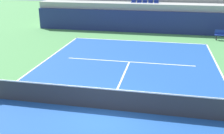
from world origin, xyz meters
The scene contains 11 objects.
ground_plane centered at (0.00, 0.00, 0.00)m, with size 80.00×80.00×0.00m, color #4C8C4C.
court_surface centered at (0.00, 0.00, 0.01)m, with size 11.00×24.00×0.01m, color #1E4C99.
baseline_far centered at (0.00, 11.95, 0.01)m, with size 11.00×0.10×0.00m, color white.
service_line_far centered at (0.00, 6.40, 0.01)m, with size 8.26×0.10×0.00m, color white.
centre_service_line centered at (0.00, 3.20, 0.01)m, with size 0.10×6.40×0.00m, color white.
back_wall centered at (0.00, 15.32, 1.02)m, with size 20.83×0.30×2.04m, color navy.
stands_tier_lower centered at (0.00, 16.67, 1.32)m, with size 20.83×2.40×2.64m, color #9E9E99.
stands_tier_upper centered at (0.00, 19.07, 1.78)m, with size 20.83×2.40×3.57m, color #9E9E99.
seating_row_lower centered at (0.00, 16.77, 2.76)m, with size 2.64×0.44×0.44m.
tennis_net centered at (0.00, 0.00, 0.51)m, with size 11.08×0.08×1.07m.
player_bench centered at (7.02, 13.72, 0.51)m, with size 1.50×0.40×0.85m.
Camera 1 is at (2.14, -9.75, 5.54)m, focal length 42.69 mm.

